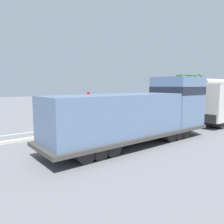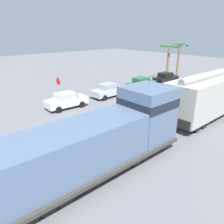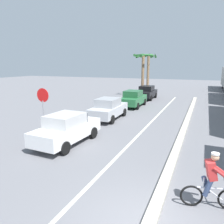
% 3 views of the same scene
% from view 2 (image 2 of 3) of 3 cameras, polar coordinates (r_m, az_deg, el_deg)
% --- Properties ---
extents(ground_plane, '(120.00, 120.00, 0.00)m').
position_cam_2_polar(ground_plane, '(16.56, -15.50, -7.14)').
color(ground_plane, slate).
extents(median_curb, '(0.36, 36.00, 0.16)m').
position_cam_2_polar(median_curb, '(19.51, 0.38, -1.75)').
color(median_curb, '#B2AD9E').
rests_on(median_curb, ground).
extents(lane_stripe, '(0.14, 36.00, 0.01)m').
position_cam_2_polar(lane_stripe, '(21.27, -3.91, -0.08)').
color(lane_stripe, silver).
rests_on(lane_stripe, ground).
extents(locomotive, '(3.10, 11.61, 4.20)m').
position_cam_2_polar(locomotive, '(12.22, -1.96, -7.23)').
color(locomotive, slate).
rests_on(locomotive, ground).
extents(hopper_car_lead, '(2.90, 10.60, 4.18)m').
position_cam_2_polar(hopper_car_lead, '(21.43, 24.14, 4.12)').
color(hopper_car_lead, '#ADAAA2').
rests_on(hopper_car_lead, ground).
extents(parked_car_white, '(1.97, 4.27, 1.62)m').
position_cam_2_polar(parked_car_white, '(22.67, -11.87, 3.01)').
color(parked_car_white, silver).
rests_on(parked_car_white, ground).
extents(parked_car_silver, '(1.89, 4.23, 1.62)m').
position_cam_2_polar(parked_car_silver, '(25.97, -0.95, 5.69)').
color(parked_car_silver, '#B7BABF').
rests_on(parked_car_silver, ground).
extents(parked_car_green, '(1.86, 4.22, 1.62)m').
position_cam_2_polar(parked_car_green, '(29.65, 7.68, 7.39)').
color(parked_car_green, '#286B3D').
rests_on(parked_car_green, ground).
extents(parked_car_black, '(1.84, 4.20, 1.62)m').
position_cam_2_polar(parked_car_black, '(33.84, 13.85, 8.62)').
color(parked_car_black, black).
rests_on(parked_car_black, ground).
extents(cyclist, '(1.68, 0.57, 1.71)m').
position_cam_2_polar(cyclist, '(15.73, -8.37, -4.77)').
color(cyclist, black).
rests_on(cyclist, ground).
extents(stop_sign, '(0.76, 0.08, 2.88)m').
position_cam_2_polar(stop_sign, '(23.68, -13.80, 6.63)').
color(stop_sign, gray).
rests_on(stop_sign, ground).
extents(palm_tree_near, '(2.67, 2.75, 5.67)m').
position_cam_2_polar(palm_tree_near, '(35.35, 14.65, 14.75)').
color(palm_tree_near, '#846647').
rests_on(palm_tree_near, ground).
extents(palm_tree_far, '(2.35, 2.22, 5.76)m').
position_cam_2_polar(palm_tree_far, '(37.74, 17.14, 14.53)').
color(palm_tree_far, '#846647').
rests_on(palm_tree_far, ground).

